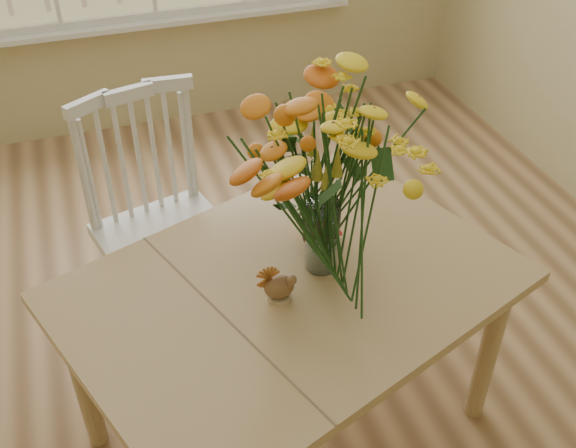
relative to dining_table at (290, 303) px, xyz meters
name	(u,v)px	position (x,y,z in m)	size (l,w,h in m)	color
floor	(268,367)	(0.01, 0.30, -0.65)	(4.00, 4.50, 0.01)	#8E6845
dining_table	(290,303)	(0.00, 0.00, 0.00)	(1.63, 1.40, 0.74)	tan
windsor_chair	(156,211)	(-0.32, 0.72, -0.06)	(0.59, 0.57, 1.06)	white
flower_vase	(325,171)	(0.12, 0.05, 0.46)	(0.51, 0.51, 0.61)	white
pumpkin	(321,223)	(0.18, 0.21, 0.13)	(0.11, 0.11, 0.08)	#C96217
turkey_figurine	(279,287)	(-0.05, -0.06, 0.14)	(0.10, 0.08, 0.12)	#CCB78C
dark_gourd	(314,237)	(0.14, 0.15, 0.13)	(0.13, 0.08, 0.07)	#38160F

